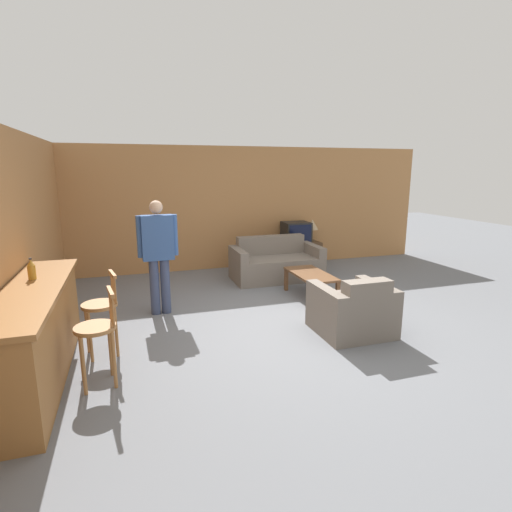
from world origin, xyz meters
The scene contains 14 objects.
ground_plane centered at (0.00, 0.00, 0.00)m, with size 24.00×24.00×0.00m, color slate.
wall_back centered at (0.00, 3.68, 1.30)m, with size 9.40×0.08×2.60m.
wall_left centered at (-3.26, 1.34, 1.30)m, with size 0.08×8.68×2.60m.
bar_counter centered at (-2.92, -0.43, 0.49)m, with size 0.55×2.58×0.97m.
bar_chair_near centered at (-2.34, -0.75, 0.54)m, with size 0.45×0.45×0.97m.
bar_chair_mid centered at (-2.34, -0.04, 0.54)m, with size 0.47×0.47×0.97m.
couch_far centered at (0.73, 2.45, 0.30)m, with size 1.71×0.92×0.81m.
armchair_near centered at (0.75, -0.38, 0.30)m, with size 0.92×0.88×0.80m.
coffee_table centered at (0.87, 1.15, 0.36)m, with size 0.54×1.10×0.43m.
tv_unit centered at (1.52, 3.30, 0.27)m, with size 1.09×0.47×0.54m.
tv centered at (1.52, 3.29, 0.77)m, with size 0.57×0.48×0.45m.
bottle centered at (-2.98, -0.09, 1.08)m, with size 0.08×0.08×0.23m.
table_lamp centered at (1.91, 3.30, 0.90)m, with size 0.27×0.27×0.49m.
person_by_window centered at (-1.59, 1.15, 0.95)m, with size 0.58×0.20×1.69m.
Camera 1 is at (-1.96, -4.71, 2.12)m, focal length 28.00 mm.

